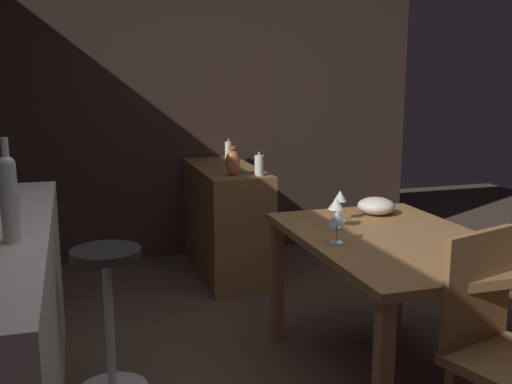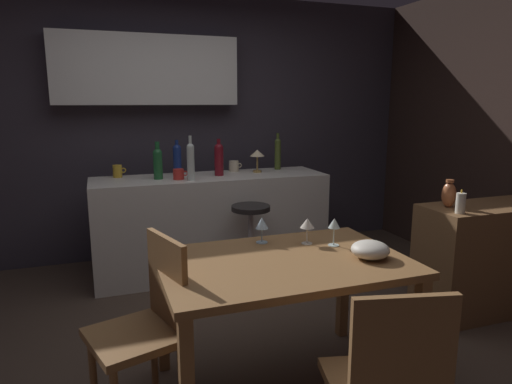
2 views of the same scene
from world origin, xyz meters
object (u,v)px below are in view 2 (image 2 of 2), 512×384
object	(u,v)px
dining_table	(283,275)
wine_glass_center	(307,224)
wine_bottle_ruby	(219,158)
cup_red	(179,174)
wine_glass_left	(334,225)
cup_mustard	(118,171)
bar_stool	(251,245)
wine_bottle_green	(158,162)
chair_near_window	(147,323)
fruit_bowl	(370,250)
pillar_candle_short	(461,203)
wine_bottle_olive	(278,152)
wine_bottle_cobalt	(177,158)
wine_bottle_clear	(191,160)
vase_copper	(449,194)
cup_cream	(234,166)
counter_lamp	(257,155)
sideboard_cabinet	(489,258)
wine_glass_right	(262,224)

from	to	relation	value
dining_table	wine_glass_center	distance (m)	0.37
wine_bottle_ruby	cup_red	xyz separation A→B (m)	(-0.38, -0.09, -0.11)
dining_table	wine_glass_left	xyz separation A→B (m)	(0.37, 0.12, 0.21)
cup_mustard	dining_table	bearing A→B (deg)	-70.24
bar_stool	wine_bottle_green	bearing A→B (deg)	143.04
wine_bottle_ruby	cup_mustard	xyz separation A→B (m)	(-0.88, 0.20, -0.10)
dining_table	chair_near_window	distance (m)	0.73
wine_glass_left	fruit_bowl	xyz separation A→B (m)	(0.08, -0.26, -0.08)
pillar_candle_short	cup_mustard	bearing A→B (deg)	139.63
dining_table	wine_bottle_olive	size ratio (longest dim) A/B	3.62
wine_bottle_cobalt	fruit_bowl	bearing A→B (deg)	-73.25
cup_mustard	cup_red	world-z (taller)	cup_mustard
wine_bottle_clear	vase_copper	size ratio (longest dim) A/B	1.92
wine_glass_left	wine_bottle_clear	size ratio (longest dim) A/B	0.43
cup_red	wine_bottle_olive	bearing A→B (deg)	14.56
dining_table	cup_cream	bearing A→B (deg)	80.54
chair_near_window	counter_lamp	xyz separation A→B (m)	(1.25, 1.93, 0.55)
wine_bottle_olive	bar_stool	bearing A→B (deg)	-126.54
wine_glass_center	wine_bottle_ruby	distance (m)	1.66
sideboard_cabinet	vase_copper	distance (m)	0.64
wine_glass_center	cup_red	size ratio (longest dim) A/B	1.20
sideboard_cabinet	counter_lamp	size ratio (longest dim) A/B	5.11
wine_glass_center	wine_bottle_ruby	xyz separation A→B (m)	(-0.09, 1.65, 0.20)
wine_bottle_cobalt	counter_lamp	xyz separation A→B (m)	(0.74, -0.12, 0.01)
wine_glass_center	vase_copper	distance (m)	1.23
wine_glass_left	wine_glass_right	distance (m)	0.42
cup_mustard	counter_lamp	size ratio (longest dim) A/B	0.53
wine_bottle_green	counter_lamp	distance (m)	0.94
wine_glass_right	pillar_candle_short	size ratio (longest dim) A/B	0.94
bar_stool	wine_glass_left	world-z (taller)	wine_glass_left
cup_mustard	wine_glass_left	bearing A→B (deg)	-60.28
cup_mustard	pillar_candle_short	size ratio (longest dim) A/B	0.70
dining_table	wine_glass_right	xyz separation A→B (m)	(-0.01, 0.31, 0.20)
wine_bottle_clear	cup_cream	xyz separation A→B (m)	(0.49, 0.37, -0.12)
dining_table	wine_bottle_ruby	xyz separation A→B (m)	(0.14, 1.85, 0.41)
dining_table	counter_lamp	world-z (taller)	counter_lamp
chair_near_window	bar_stool	size ratio (longest dim) A/B	1.28
counter_lamp	pillar_candle_short	xyz separation A→B (m)	(0.86, -1.67, -0.18)
sideboard_cabinet	cup_red	distance (m)	2.56
wine_bottle_cobalt	wine_bottle_olive	xyz separation A→B (m)	(1.00, 0.01, 0.02)
wine_bottle_olive	cup_mustard	distance (m)	1.53
wine_glass_left	wine_glass_right	bearing A→B (deg)	152.98
cup_red	bar_stool	bearing A→B (deg)	-40.63
wine_bottle_cobalt	cup_mustard	world-z (taller)	wine_bottle_cobalt
chair_near_window	cup_mustard	xyz separation A→B (m)	(-0.02, 2.07, 0.44)
cup_mustard	counter_lamp	world-z (taller)	counter_lamp
wine_bottle_clear	counter_lamp	size ratio (longest dim) A/B	1.78
dining_table	wine_bottle_green	world-z (taller)	wine_bottle_green
fruit_bowl	wine_bottle_green	distance (m)	2.16
wine_glass_center	fruit_bowl	size ratio (longest dim) A/B	0.76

